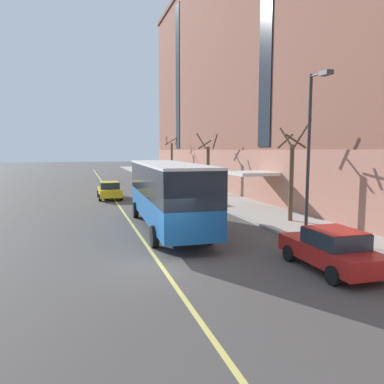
# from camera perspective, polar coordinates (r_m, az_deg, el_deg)

# --- Properties ---
(ground_plane) EXTENTS (260.00, 260.00, 0.00)m
(ground_plane) POSITION_cam_1_polar(r_m,az_deg,el_deg) (14.57, -4.00, -11.09)
(ground_plane) COLOR #4C4947
(sidewalk) EXTENTS (4.44, 160.00, 0.15)m
(sidewalk) POSITION_cam_1_polar(r_m,az_deg,el_deg) (20.92, 18.99, -5.81)
(sidewalk) COLOR #ADA89E
(sidewalk) RESTS_ON ground
(city_bus) EXTENTS (3.18, 12.12, 3.68)m
(city_bus) POSITION_cam_1_polar(r_m,az_deg,el_deg) (20.53, -3.80, 0.12)
(city_bus) COLOR #19569E
(city_bus) RESTS_ON ground
(parked_car_black_0) EXTENTS (2.10, 4.53, 1.56)m
(parked_car_black_0) POSITION_cam_1_polar(r_m,az_deg,el_deg) (43.44, -5.20, 1.65)
(parked_car_black_0) COLOR black
(parked_car_black_0) RESTS_ON ground
(parked_car_red_1) EXTENTS (2.03, 4.46, 1.56)m
(parked_car_red_1) POSITION_cam_1_polar(r_m,az_deg,el_deg) (14.66, 20.49, -8.20)
(parked_car_red_1) COLOR #B21E19
(parked_car_red_1) RESTS_ON ground
(parked_car_green_2) EXTENTS (2.04, 4.26, 1.56)m
(parked_car_green_2) POSITION_cam_1_polar(r_m,az_deg,el_deg) (30.85, -0.51, -0.27)
(parked_car_green_2) COLOR #23603D
(parked_car_green_2) RESTS_ON ground
(taxi_cab) EXTENTS (2.04, 4.80, 1.56)m
(taxi_cab) POSITION_cam_1_polar(r_m,az_deg,el_deg) (34.45, -12.47, 0.28)
(taxi_cab) COLOR yellow
(taxi_cab) RESTS_ON ground
(street_tree_mid_block) EXTENTS (1.67, 1.68, 6.03)m
(street_tree_mid_block) POSITION_cam_1_polar(r_m,az_deg,el_deg) (23.05, 14.95, 2.84)
(street_tree_mid_block) COLOR brown
(street_tree_mid_block) RESTS_ON sidewalk
(street_tree_far_uptown) EXTENTS (1.87, 1.94, 5.87)m
(street_tree_far_uptown) POSITION_cam_1_polar(r_m,az_deg,el_deg) (36.83, 2.43, 4.23)
(street_tree_far_uptown) COLOR brown
(street_tree_far_uptown) RESTS_ON sidewalk
(street_tree_far_downtown) EXTENTS (1.84, 1.75, 6.09)m
(street_tree_far_downtown) POSITION_cam_1_polar(r_m,az_deg,el_deg) (51.42, -3.12, 5.11)
(street_tree_far_downtown) COLOR brown
(street_tree_far_downtown) RESTS_ON sidewalk
(street_lamp) EXTENTS (0.36, 1.48, 7.72)m
(street_lamp) POSITION_cam_1_polar(r_m,az_deg,el_deg) (18.49, 17.76, 7.46)
(street_lamp) COLOR #2D2D30
(street_lamp) RESTS_ON sidewalk
(lane_centerline) EXTENTS (0.16, 140.00, 0.01)m
(lane_centerline) POSITION_cam_1_polar(r_m,az_deg,el_deg) (17.37, -6.80, -8.22)
(lane_centerline) COLOR #E0D66B
(lane_centerline) RESTS_ON ground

